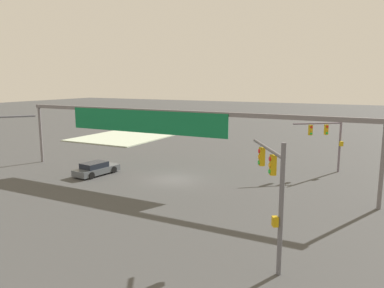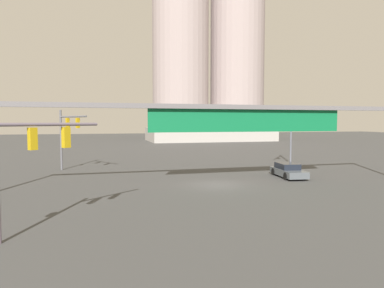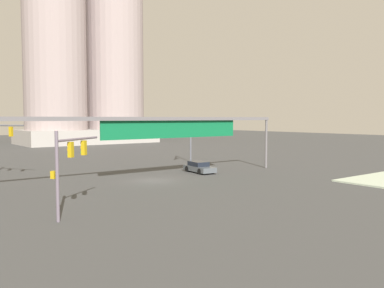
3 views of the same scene
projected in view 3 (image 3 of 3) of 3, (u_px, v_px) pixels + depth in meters
The scene contains 5 objects.
ground_plane at pixel (153, 181), 38.41m from camera, with size 239.80×239.80×0.00m, color #3F403F.
traffic_signal_opposite_side at pixel (68, 159), 24.14m from camera, with size 4.16×3.14×5.28m.
traffic_signal_cross_street at pixel (191, 132), 53.27m from camera, with size 3.67×4.65×6.21m.
overhead_sign_gantry at pixel (160, 126), 38.87m from camera, with size 32.72×0.43×6.12m.
sedan_car_approaching at pixel (199, 167), 44.24m from camera, with size 2.25×4.49×1.21m.
Camera 3 is at (-20.33, -32.44, 6.00)m, focal length 37.44 mm.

